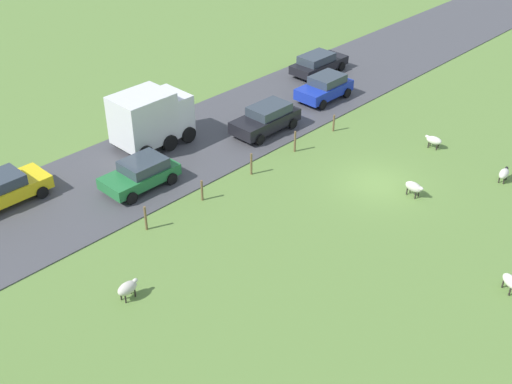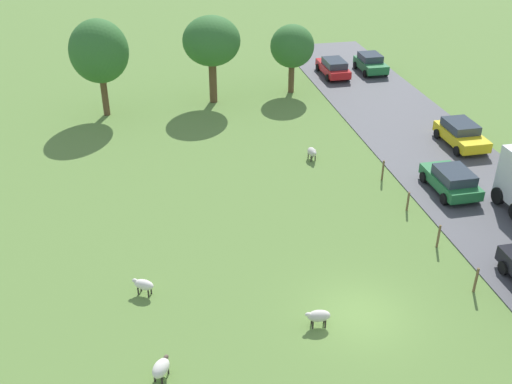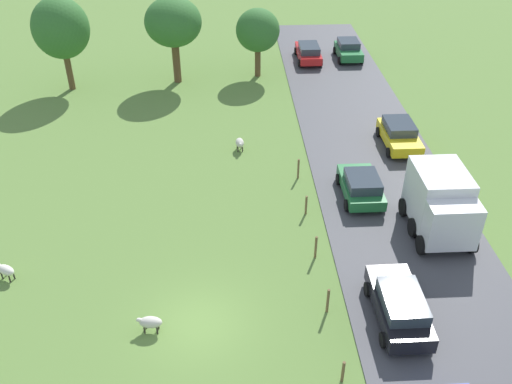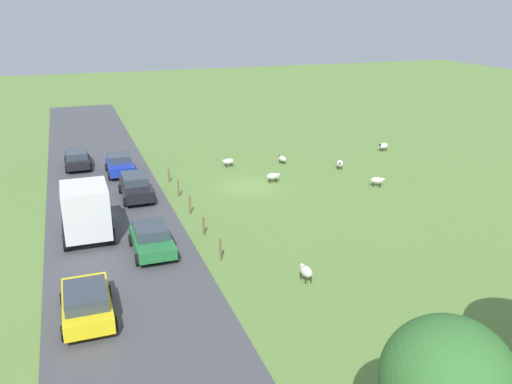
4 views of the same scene
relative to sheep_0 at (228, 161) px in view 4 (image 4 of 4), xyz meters
name	(u,v)px [view 4 (image 4 of 4)]	position (x,y,z in m)	size (l,w,h in m)	color
ground_plane	(250,187)	(0.01, 5.53, -0.50)	(160.00, 160.00, 0.00)	olive
road_strip	(108,203)	(10.42, 5.53, -0.47)	(8.00, 80.00, 0.06)	#47474C
sheep_0	(228,161)	(0.00, 0.00, 0.00)	(1.06, 0.57, 0.74)	silver
sheep_1	(384,146)	(-15.21, -0.06, 0.03)	(1.08, 0.70, 0.81)	white
sheep_2	(273,176)	(-1.99, 5.24, 0.02)	(1.10, 0.58, 0.78)	beige
sheep_3	(306,271)	(2.17, 20.21, 0.03)	(0.58, 1.05, 0.79)	beige
sheep_4	(282,159)	(-4.65, 0.63, -0.04)	(0.63, 1.09, 0.70)	silver
sheep_5	(340,163)	(-8.57, 3.73, -0.02)	(0.95, 1.09, 0.77)	silver
sheep_6	(377,180)	(-8.99, 8.81, 0.02)	(1.05, 0.88, 0.76)	silver
tree_2	(447,382)	(4.03, 32.49, 3.29)	(3.48, 3.48, 5.51)	brown
fence_post_0	(169,175)	(5.52, 2.35, 0.04)	(0.12, 0.12, 1.08)	brown
fence_post_1	(178,188)	(5.52, 5.93, 0.15)	(0.12, 0.12, 1.29)	brown
fence_post_2	(190,205)	(5.52, 9.51, 0.14)	(0.12, 0.12, 1.28)	brown
fence_post_3	(204,226)	(5.52, 13.08, 0.07)	(0.12, 0.12, 1.15)	brown
fence_post_4	(220,250)	(5.52, 16.66, 0.15)	(0.12, 0.12, 1.30)	brown
truck_0	(86,209)	(11.98, 11.19, 1.32)	(2.81, 4.41, 3.32)	white
car_0	(136,186)	(8.42, 5.26, 0.40)	(2.11, 4.46, 1.62)	black
car_1	(152,239)	(8.78, 14.44, 0.34)	(2.21, 4.02, 1.48)	#237238
car_3	(87,302)	(12.49, 20.18, 0.37)	(2.21, 4.28, 1.55)	yellow
car_4	(77,158)	(12.00, -4.02, 0.34)	(2.06, 4.58, 1.48)	black
car_6	(120,164)	(8.85, -0.88, 0.38)	(2.13, 4.00, 1.59)	#1933B2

